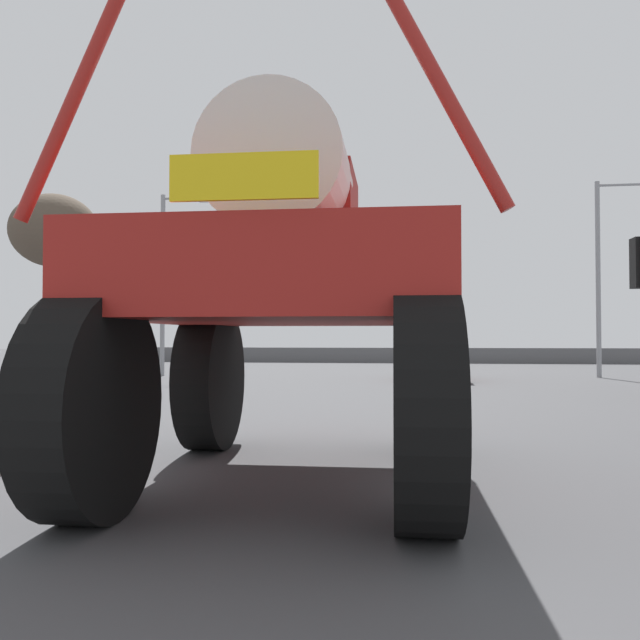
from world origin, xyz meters
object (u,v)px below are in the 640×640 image
Objects in this scene: traffic_signal_near_left at (54,286)px; bare_tree_left at (54,233)px; sedan_ahead at (438,360)px; streetlight_far_left at (167,273)px; streetlight_far_right at (603,267)px; oversize_sprayer at (288,300)px.

bare_tree_left is (-5.76, 9.99, 2.71)m from traffic_signal_near_left.
sedan_ahead is at bearing 58.36° from traffic_signal_near_left.
traffic_signal_near_left is 0.47× the size of streetlight_far_left.
sedan_ahead is 11.19m from streetlight_far_left.
streetlight_far_right is (6.32, 2.11, 3.51)m from sedan_ahead.
streetlight_far_right reaches higher than sedan_ahead.
traffic_signal_near_left is at bearing 49.04° from oversize_sprayer.
streetlight_far_left is 4.64m from bare_tree_left.
oversize_sprayer is at bearing -114.71° from streetlight_far_right.
traffic_signal_near_left is 11.85m from bare_tree_left.
bare_tree_left is at bearing -128.50° from streetlight_far_left.
streetlight_far_right is 20.27m from bare_tree_left.
oversize_sprayer is 1.60× the size of traffic_signal_near_left.
traffic_signal_near_left is at bearing -133.90° from streetlight_far_right.
bare_tree_left reaches higher than oversize_sprayer.
oversize_sprayer is 18.43m from bare_tree_left.
streetlight_far_right is at bearing 12.93° from bare_tree_left.
oversize_sprayer is 6.89m from traffic_signal_near_left.
streetlight_far_left reaches higher than sedan_ahead.
sedan_ahead is 14.35m from bare_tree_left.
traffic_signal_near_left is 0.46× the size of streetlight_far_right.
streetlight_far_right is 1.14× the size of bare_tree_left.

